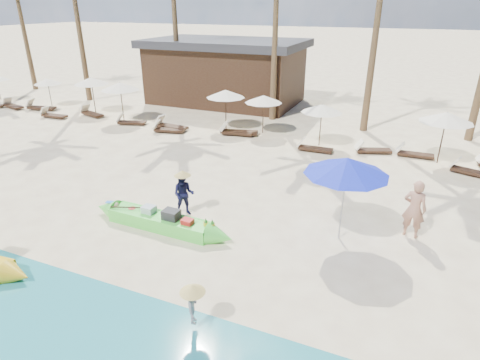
% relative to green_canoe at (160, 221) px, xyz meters
% --- Properties ---
extents(ground, '(240.00, 240.00, 0.00)m').
position_rel_green_canoe_xyz_m(ground, '(2.39, -0.41, -0.24)').
color(ground, '#F7E7B7').
rests_on(ground, ground).
extents(green_canoe, '(5.67, 0.83, 0.72)m').
position_rel_green_canoe_xyz_m(green_canoe, '(0.00, 0.00, 0.00)').
color(green_canoe, '#4FE445').
rests_on(green_canoe, ground).
extents(tourist, '(0.74, 0.56, 1.85)m').
position_rel_green_canoe_xyz_m(tourist, '(7.34, 2.61, 0.68)').
color(tourist, '#B0775F').
rests_on(tourist, ground).
extents(vendor_green, '(0.88, 0.78, 1.49)m').
position_rel_green_canoe_xyz_m(vendor_green, '(0.26, 1.09, 0.50)').
color(vendor_green, '#131335').
rests_on(vendor_green, ground).
extents(vendor_yellow, '(0.53, 0.65, 0.88)m').
position_rel_green_canoe_xyz_m(vendor_yellow, '(3.12, -3.39, 0.38)').
color(vendor_yellow, gray).
rests_on(vendor_yellow, ground).
extents(blue_umbrella, '(2.43, 2.43, 2.62)m').
position_rel_green_canoe_xyz_m(blue_umbrella, '(5.36, 1.61, 2.12)').
color(blue_umbrella, '#99999E').
rests_on(blue_umbrella, ground).
extents(lounger_0_right, '(1.89, 0.97, 0.62)m').
position_rel_green_canoe_xyz_m(lounger_0_right, '(-18.16, 9.54, -0.04)').
color(lounger_0_right, '#342315').
rests_on(lounger_0_right, ground).
extents(resort_parasol_1, '(1.82, 1.82, 1.87)m').
position_rel_green_canoe_xyz_m(resort_parasol_1, '(-16.27, 11.12, 1.44)').
color(resort_parasol_1, '#342315').
rests_on(resort_parasol_1, ground).
extents(lounger_1_left, '(2.02, 0.97, 0.66)m').
position_rel_green_canoe_xyz_m(lounger_1_left, '(-16.05, 9.89, -0.02)').
color(lounger_1_left, '#342315').
rests_on(lounger_1_left, ground).
extents(lounger_1_right, '(1.77, 0.62, 0.59)m').
position_rel_green_canoe_xyz_m(lounger_1_right, '(-13.68, 8.74, -0.04)').
color(lounger_1_right, '#342315').
rests_on(lounger_1_right, ground).
extents(resort_parasol_2, '(2.20, 2.20, 2.26)m').
position_rel_green_canoe_xyz_m(resort_parasol_2, '(-12.18, 10.87, 1.80)').
color(resort_parasol_2, '#342315').
rests_on(resort_parasol_2, ground).
extents(lounger_2_left, '(1.89, 1.03, 0.61)m').
position_rel_green_canoe_xyz_m(lounger_2_left, '(-11.77, 10.02, -0.04)').
color(lounger_2_left, '#342315').
rests_on(lounger_2_left, ground).
extents(resort_parasol_3, '(2.25, 2.25, 2.32)m').
position_rel_green_canoe_xyz_m(resort_parasol_3, '(-9.16, 9.92, 1.84)').
color(resort_parasol_3, '#342315').
rests_on(resort_parasol_3, ground).
extents(lounger_3_left, '(1.77, 1.03, 0.57)m').
position_rel_green_canoe_xyz_m(lounger_3_left, '(-8.28, 9.35, -0.05)').
color(lounger_3_left, '#342315').
rests_on(lounger_3_left, ground).
extents(lounger_3_right, '(2.02, 0.79, 0.67)m').
position_rel_green_canoe_xyz_m(lounger_3_right, '(-5.61, 9.49, -0.02)').
color(lounger_3_right, '#342315').
rests_on(lounger_3_right, ground).
extents(resort_parasol_4, '(2.15, 2.15, 2.21)m').
position_rel_green_canoe_xyz_m(resort_parasol_4, '(-2.73, 10.85, 1.75)').
color(resort_parasol_4, '#342315').
rests_on(resort_parasol_4, ground).
extents(lounger_4_left, '(1.81, 0.91, 0.59)m').
position_rel_green_canoe_xyz_m(lounger_4_left, '(-5.42, 8.89, -0.05)').
color(lounger_4_left, '#342315').
rests_on(lounger_4_left, ground).
extents(lounger_4_right, '(2.09, 1.15, 0.68)m').
position_rel_green_canoe_xyz_m(lounger_4_right, '(-1.64, 9.98, -0.02)').
color(lounger_4_right, '#342315').
rests_on(lounger_4_right, ground).
extents(resort_parasol_5, '(2.01, 2.01, 2.07)m').
position_rel_green_canoe_xyz_m(resort_parasol_5, '(-0.53, 10.93, 1.63)').
color(resort_parasol_5, '#342315').
rests_on(resort_parasol_5, ground).
extents(lounger_5_left, '(1.91, 0.71, 0.63)m').
position_rel_green_canoe_xyz_m(lounger_5_left, '(-1.77, 9.93, -0.03)').
color(lounger_5_left, '#342315').
rests_on(lounger_5_left, ground).
extents(resort_parasol_6, '(2.03, 2.03, 2.09)m').
position_rel_green_canoe_xyz_m(resort_parasol_6, '(2.83, 10.04, 1.64)').
color(resort_parasol_6, '#342315').
rests_on(resort_parasol_6, ground).
extents(lounger_6_left, '(1.70, 0.54, 0.58)m').
position_rel_green_canoe_xyz_m(lounger_6_left, '(2.76, 9.02, -0.05)').
color(lounger_6_left, '#342315').
rests_on(lounger_6_left, ground).
extents(lounger_6_right, '(1.78, 1.07, 0.58)m').
position_rel_green_canoe_xyz_m(lounger_6_right, '(5.37, 9.85, -0.05)').
color(lounger_6_right, '#342315').
rests_on(lounger_6_right, ground).
extents(resort_parasol_7, '(2.26, 2.26, 2.33)m').
position_rel_green_canoe_xyz_m(resort_parasol_7, '(8.27, 9.70, 1.85)').
color(resort_parasol_7, '#342315').
rests_on(resort_parasol_7, ground).
extents(lounger_7_left, '(1.67, 0.53, 0.56)m').
position_rel_green_canoe_xyz_m(lounger_7_left, '(7.22, 10.07, -0.05)').
color(lounger_7_left, '#342315').
rests_on(lounger_7_left, ground).
extents(lounger_7_right, '(1.75, 1.00, 0.57)m').
position_rel_green_canoe_xyz_m(lounger_7_right, '(9.44, 8.75, -0.05)').
color(lounger_7_right, '#342315').
rests_on(lounger_7_right, ground).
extents(pavilion_west, '(10.80, 6.60, 4.30)m').
position_rel_green_canoe_xyz_m(pavilion_west, '(-5.61, 17.09, 1.95)').
color(pavilion_west, '#342315').
rests_on(pavilion_west, ground).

